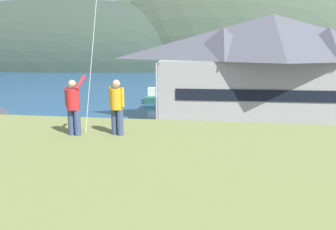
{
  "coord_description": "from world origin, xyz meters",
  "views": [
    {
      "loc": [
        3.39,
        -16.84,
        8.6
      ],
      "look_at": [
        -0.36,
        9.0,
        3.17
      ],
      "focal_mm": 36.88,
      "sensor_mm": 36.0,
      "label": 1
    }
  ],
  "objects_px": {
    "parked_car_lone_by_shed": "(48,145)",
    "person_companion": "(117,106)",
    "parking_light_pole": "(157,99)",
    "parked_car_mid_row_far": "(289,188)",
    "harbor_lodge": "(270,67)",
    "wharf_dock": "(175,98)",
    "moored_boat_wharfside": "(153,97)",
    "person_kite_flyer": "(73,105)",
    "parked_car_front_row_red": "(100,183)",
    "parked_car_front_row_silver": "(192,152)"
  },
  "relations": [
    {
      "from": "parked_car_lone_by_shed",
      "to": "person_companion",
      "type": "xyz_separation_m",
      "value": [
        9.56,
        -13.4,
        5.64
      ]
    },
    {
      "from": "parking_light_pole",
      "to": "parked_car_mid_row_far",
      "type": "bearing_deg",
      "value": -47.08
    },
    {
      "from": "harbor_lodge",
      "to": "parking_light_pole",
      "type": "bearing_deg",
      "value": -134.47
    },
    {
      "from": "harbor_lodge",
      "to": "wharf_dock",
      "type": "xyz_separation_m",
      "value": [
        -11.88,
        13.89,
        -5.83
      ]
    },
    {
      "from": "person_companion",
      "to": "parked_car_lone_by_shed",
      "type": "bearing_deg",
      "value": 125.49
    },
    {
      "from": "moored_boat_wharfside",
      "to": "person_kite_flyer",
      "type": "bearing_deg",
      "value": -82.65
    },
    {
      "from": "parked_car_mid_row_far",
      "to": "parked_car_lone_by_shed",
      "type": "height_order",
      "value": "same"
    },
    {
      "from": "moored_boat_wharfside",
      "to": "parked_car_mid_row_far",
      "type": "distance_m",
      "value": 35.33
    },
    {
      "from": "moored_boat_wharfside",
      "to": "parked_car_lone_by_shed",
      "type": "distance_m",
      "value": 27.06
    },
    {
      "from": "parked_car_front_row_red",
      "to": "parked_car_lone_by_shed",
      "type": "distance_m",
      "value": 9.08
    },
    {
      "from": "parked_car_front_row_red",
      "to": "parked_car_mid_row_far",
      "type": "xyz_separation_m",
      "value": [
        10.23,
        0.77,
        0.0
      ]
    },
    {
      "from": "moored_boat_wharfside",
      "to": "parked_car_lone_by_shed",
      "type": "bearing_deg",
      "value": -96.38
    },
    {
      "from": "parked_car_front_row_red",
      "to": "person_companion",
      "type": "height_order",
      "value": "person_companion"
    },
    {
      "from": "parked_car_lone_by_shed",
      "to": "person_companion",
      "type": "height_order",
      "value": "person_companion"
    },
    {
      "from": "harbor_lodge",
      "to": "parked_car_lone_by_shed",
      "type": "bearing_deg",
      "value": -141.6
    },
    {
      "from": "moored_boat_wharfside",
      "to": "parked_car_front_row_silver",
      "type": "bearing_deg",
      "value": -73.55
    },
    {
      "from": "person_kite_flyer",
      "to": "parked_car_front_row_silver",
      "type": "bearing_deg",
      "value": 78.44
    },
    {
      "from": "parked_car_lone_by_shed",
      "to": "person_kite_flyer",
      "type": "height_order",
      "value": "person_kite_flyer"
    },
    {
      "from": "person_kite_flyer",
      "to": "person_companion",
      "type": "bearing_deg",
      "value": 9.99
    },
    {
      "from": "moored_boat_wharfside",
      "to": "person_companion",
      "type": "distance_m",
      "value": 41.26
    },
    {
      "from": "person_companion",
      "to": "wharf_dock",
      "type": "bearing_deg",
      "value": 94.6
    },
    {
      "from": "moored_boat_wharfside",
      "to": "wharf_dock",
      "type": "bearing_deg",
      "value": 22.74
    },
    {
      "from": "person_companion",
      "to": "moored_boat_wharfside",
      "type": "bearing_deg",
      "value": 99.23
    },
    {
      "from": "harbor_lodge",
      "to": "person_kite_flyer",
      "type": "relative_size",
      "value": 13.13
    },
    {
      "from": "harbor_lodge",
      "to": "parked_car_mid_row_far",
      "type": "relative_size",
      "value": 5.71
    },
    {
      "from": "harbor_lodge",
      "to": "moored_boat_wharfside",
      "type": "height_order",
      "value": "harbor_lodge"
    },
    {
      "from": "moored_boat_wharfside",
      "to": "person_kite_flyer",
      "type": "height_order",
      "value": "person_kite_flyer"
    },
    {
      "from": "parked_car_mid_row_far",
      "to": "person_companion",
      "type": "xyz_separation_m",
      "value": [
        -7.02,
        -7.67,
        5.64
      ]
    },
    {
      "from": "wharf_dock",
      "to": "person_companion",
      "type": "xyz_separation_m",
      "value": [
        3.35,
        -41.63,
        6.36
      ]
    },
    {
      "from": "moored_boat_wharfside",
      "to": "parked_car_lone_by_shed",
      "type": "relative_size",
      "value": 1.33
    },
    {
      "from": "wharf_dock",
      "to": "parking_light_pole",
      "type": "xyz_separation_m",
      "value": [
        1.52,
        -24.45,
        3.76
      ]
    },
    {
      "from": "parked_car_mid_row_far",
      "to": "person_kite_flyer",
      "type": "distance_m",
      "value": 12.81
    },
    {
      "from": "parked_car_lone_by_shed",
      "to": "person_companion",
      "type": "bearing_deg",
      "value": -54.51
    },
    {
      "from": "parked_car_front_row_silver",
      "to": "parked_car_lone_by_shed",
      "type": "bearing_deg",
      "value": 179.21
    },
    {
      "from": "wharf_dock",
      "to": "parked_car_lone_by_shed",
      "type": "height_order",
      "value": "parked_car_lone_by_shed"
    },
    {
      "from": "parked_car_front_row_silver",
      "to": "person_companion",
      "type": "xyz_separation_m",
      "value": [
        -1.44,
        -13.25,
        5.64
      ]
    },
    {
      "from": "parked_car_lone_by_shed",
      "to": "harbor_lodge",
      "type": "bearing_deg",
      "value": 38.4
    },
    {
      "from": "wharf_dock",
      "to": "parked_car_front_row_silver",
      "type": "bearing_deg",
      "value": -80.43
    },
    {
      "from": "parking_light_pole",
      "to": "parked_car_front_row_silver",
      "type": "bearing_deg",
      "value": -50.32
    },
    {
      "from": "wharf_dock",
      "to": "parked_car_lone_by_shed",
      "type": "xyz_separation_m",
      "value": [
        -6.21,
        -28.23,
        0.71
      ]
    },
    {
      "from": "moored_boat_wharfside",
      "to": "parked_car_front_row_silver",
      "type": "distance_m",
      "value": 28.2
    },
    {
      "from": "harbor_lodge",
      "to": "parked_car_lone_by_shed",
      "type": "distance_m",
      "value": 23.65
    },
    {
      "from": "harbor_lodge",
      "to": "parked_car_front_row_red",
      "type": "bearing_deg",
      "value": -119.41
    },
    {
      "from": "moored_boat_wharfside",
      "to": "person_companion",
      "type": "relative_size",
      "value": 3.28
    },
    {
      "from": "wharf_dock",
      "to": "person_kite_flyer",
      "type": "distance_m",
      "value": 42.4
    },
    {
      "from": "wharf_dock",
      "to": "person_companion",
      "type": "relative_size",
      "value": 8.75
    },
    {
      "from": "wharf_dock",
      "to": "parking_light_pole",
      "type": "distance_m",
      "value": 24.78
    },
    {
      "from": "parked_car_front_row_red",
      "to": "parked_car_lone_by_shed",
      "type": "xyz_separation_m",
      "value": [
        -6.34,
        6.5,
        0.0
      ]
    },
    {
      "from": "harbor_lodge",
      "to": "wharf_dock",
      "type": "distance_m",
      "value": 19.19
    },
    {
      "from": "moored_boat_wharfside",
      "to": "parked_car_mid_row_far",
      "type": "relative_size",
      "value": 1.33
    }
  ]
}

